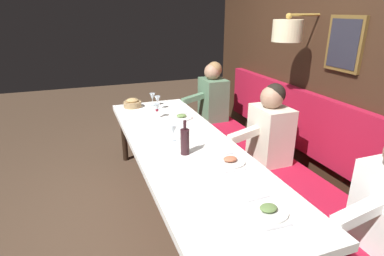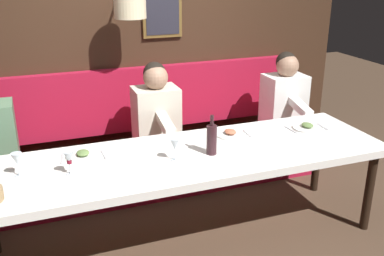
# 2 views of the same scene
# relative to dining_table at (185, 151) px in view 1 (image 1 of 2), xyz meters

# --- Properties ---
(ground_plane) EXTENTS (12.00, 12.00, 0.00)m
(ground_plane) POSITION_rel_dining_table_xyz_m (0.00, 0.00, -0.68)
(ground_plane) COLOR #4C3828
(dining_table) EXTENTS (0.90, 3.03, 0.74)m
(dining_table) POSITION_rel_dining_table_xyz_m (0.00, 0.00, 0.00)
(dining_table) COLOR white
(dining_table) RESTS_ON ground_plane
(banquette_bench) EXTENTS (0.52, 3.23, 0.45)m
(banquette_bench) POSITION_rel_dining_table_xyz_m (0.89, 0.00, -0.46)
(banquette_bench) COLOR maroon
(banquette_bench) RESTS_ON ground_plane
(back_wall_panel) EXTENTS (0.59, 4.43, 2.90)m
(back_wall_panel) POSITION_rel_dining_table_xyz_m (1.46, 0.00, 0.68)
(back_wall_panel) COLOR #382316
(back_wall_panel) RESTS_ON ground_plane
(diner_near) EXTENTS (0.60, 0.40, 0.79)m
(diner_near) POSITION_rel_dining_table_xyz_m (0.88, -0.01, 0.13)
(diner_near) COLOR beige
(diner_near) RESTS_ON banquette_bench
(diner_middle) EXTENTS (0.60, 0.40, 0.79)m
(diner_middle) POSITION_rel_dining_table_xyz_m (0.88, 1.38, 0.13)
(diner_middle) COLOR #567A5B
(diner_middle) RESTS_ON banquette_bench
(place_setting_0) EXTENTS (0.24, 0.32, 0.05)m
(place_setting_0) POSITION_rel_dining_table_xyz_m (0.21, 0.73, 0.07)
(place_setting_0) COLOR white
(place_setting_0) RESTS_ON dining_table
(place_setting_1) EXTENTS (0.24, 0.31, 0.05)m
(place_setting_1) POSITION_rel_dining_table_xyz_m (0.14, -1.12, 0.07)
(place_setting_1) COLOR white
(place_setting_1) RESTS_ON dining_table
(place_setting_2) EXTENTS (0.24, 0.32, 0.05)m
(place_setting_2) POSITION_rel_dining_table_xyz_m (0.23, -0.45, 0.07)
(place_setting_2) COLOR silver
(place_setting_2) RESTS_ON dining_table
(wine_glass_0) EXTENTS (0.07, 0.07, 0.16)m
(wine_glass_0) POSITION_rel_dining_table_xyz_m (0.03, 1.32, 0.17)
(wine_glass_0) COLOR silver
(wine_glass_0) RESTS_ON dining_table
(wine_glass_1) EXTENTS (0.07, 0.07, 0.16)m
(wine_glass_1) POSITION_rel_dining_table_xyz_m (0.05, 1.16, 0.17)
(wine_glass_1) COLOR silver
(wine_glass_1) RESTS_ON dining_table
(wine_glass_2) EXTENTS (0.07, 0.07, 0.16)m
(wine_glass_2) POSITION_rel_dining_table_xyz_m (-0.04, 0.84, 0.17)
(wine_glass_2) COLOR silver
(wine_glass_2) RESTS_ON dining_table
(wine_glass_3) EXTENTS (0.07, 0.07, 0.16)m
(wine_glass_3) POSITION_rel_dining_table_xyz_m (-0.07, 0.12, 0.17)
(wine_glass_3) COLOR silver
(wine_glass_3) RESTS_ON dining_table
(wine_bottle) EXTENTS (0.08, 0.08, 0.30)m
(wine_bottle) POSITION_rel_dining_table_xyz_m (-0.06, -0.16, 0.17)
(wine_bottle) COLOR #33191E
(wine_bottle) RESTS_ON dining_table
(bread_bowl) EXTENTS (0.22, 0.22, 0.12)m
(bread_bowl) POSITION_rel_dining_table_xyz_m (-0.22, 1.36, 0.11)
(bread_bowl) COLOR #9E7F56
(bread_bowl) RESTS_ON dining_table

